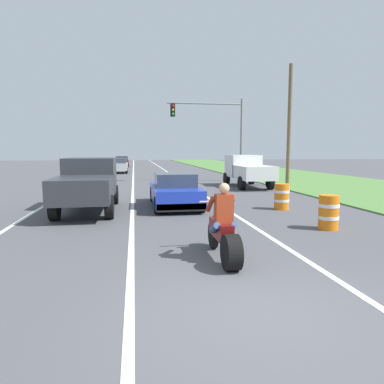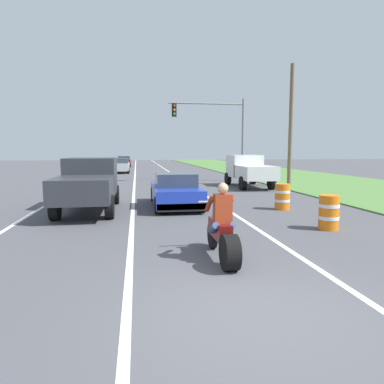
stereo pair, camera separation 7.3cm
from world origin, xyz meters
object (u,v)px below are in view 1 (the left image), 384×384
motorcycle_with_rider (224,232)px  construction_barrel_mid (282,196)px  pickup_truck_left_lane_dark_grey (88,182)px  construction_barrel_nearest (329,212)px  traffic_light_mast_near (218,126)px  pickup_truck_right_shoulder_white (247,169)px  distant_car_further_ahead (122,161)px  sports_car_blue (175,191)px  distant_car_far_ahead (119,165)px

motorcycle_with_rider → construction_barrel_mid: 6.92m
pickup_truck_left_lane_dark_grey → construction_barrel_nearest: bearing=-30.3°
traffic_light_mast_near → construction_barrel_mid: 12.80m
pickup_truck_right_shoulder_white → pickup_truck_left_lane_dark_grey: bearing=-139.2°
construction_barrel_nearest → distant_car_further_ahead: distant_car_further_ahead is taller
sports_car_blue → motorcycle_with_rider: bearing=-88.5°
traffic_light_mast_near → construction_barrel_nearest: size_ratio=6.00×
motorcycle_with_rider → pickup_truck_right_shoulder_white: size_ratio=0.46×
traffic_light_mast_near → construction_barrel_mid: bearing=-92.0°
traffic_light_mast_near → construction_barrel_mid: size_ratio=6.00×
pickup_truck_left_lane_dark_grey → pickup_truck_right_shoulder_white: bearing=40.8°
sports_car_blue → distant_car_further_ahead: size_ratio=1.08×
motorcycle_with_rider → traffic_light_mast_near: size_ratio=0.37×
motorcycle_with_rider → traffic_light_mast_near: bearing=76.7°
construction_barrel_mid → distant_car_far_ahead: (-7.17, 23.42, 0.27)m
motorcycle_with_rider → pickup_truck_right_shoulder_white: (5.18, 14.03, 0.51)m
distant_car_further_ahead → construction_barrel_mid: bearing=-78.8°
motorcycle_with_rider → distant_car_further_ahead: (-3.44, 42.56, 0.18)m
motorcycle_with_rider → pickup_truck_left_lane_dark_grey: bearing=118.2°
sports_car_blue → distant_car_far_ahead: (-3.17, 22.07, 0.14)m
pickup_truck_left_lane_dark_grey → traffic_light_mast_near: traffic_light_mast_near is taller
sports_car_blue → construction_barrel_nearest: size_ratio=4.30×
motorcycle_with_rider → distant_car_further_ahead: motorcycle_with_rider is taller
pickup_truck_left_lane_dark_grey → traffic_light_mast_near: size_ratio=0.80×
construction_barrel_mid → distant_car_far_ahead: 24.50m
motorcycle_with_rider → distant_car_far_ahead: motorcycle_with_rider is taller
pickup_truck_left_lane_dark_grey → distant_car_further_ahead: bearing=89.9°
construction_barrel_mid → distant_car_further_ahead: (-7.25, 36.79, 0.27)m
pickup_truck_right_shoulder_white → traffic_light_mast_near: bearing=103.0°
motorcycle_with_rider → pickup_truck_right_shoulder_white: pickup_truck_right_shoulder_white is taller
traffic_light_mast_near → construction_barrel_nearest: traffic_light_mast_near is taller
motorcycle_with_rider → sports_car_blue: 7.13m
pickup_truck_right_shoulder_white → distant_car_further_ahead: size_ratio=1.20×
motorcycle_with_rider → distant_car_further_ahead: 42.70m
construction_barrel_nearest → pickup_truck_right_shoulder_white: bearing=82.9°
distant_car_far_ahead → distant_car_further_ahead: size_ratio=1.00×
sports_car_blue → distant_car_further_ahead: bearing=95.2°
pickup_truck_right_shoulder_white → construction_barrel_nearest: pickup_truck_right_shoulder_white is taller
motorcycle_with_rider → traffic_light_mast_near: (4.25, 18.05, 3.47)m
pickup_truck_left_lane_dark_grey → distant_car_further_ahead: (0.08, 36.02, -0.33)m
construction_barrel_nearest → construction_barrel_mid: 3.47m
motorcycle_with_rider → distant_car_further_ahead: size_ratio=0.55×
pickup_truck_left_lane_dark_grey → construction_barrel_mid: bearing=-6.0°
construction_barrel_mid → distant_car_far_ahead: bearing=107.0°
sports_car_blue → distant_car_further_ahead: distant_car_further_ahead is taller
construction_barrel_mid → distant_car_further_ahead: bearing=101.2°
construction_barrel_mid → motorcycle_with_rider: bearing=-123.5°
pickup_truck_right_shoulder_white → distant_car_further_ahead: bearing=106.8°
construction_barrel_nearest → traffic_light_mast_near: bearing=88.1°
pickup_truck_right_shoulder_white → construction_barrel_mid: (-1.36, -8.27, -0.60)m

